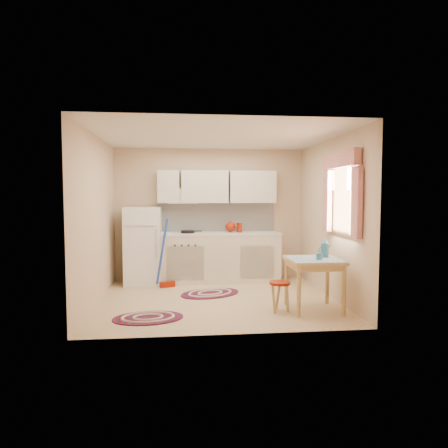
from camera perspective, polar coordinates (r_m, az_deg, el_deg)
The scene contains 14 objects.
room_shell at distance 6.35m, azimuth 0.17°, elevation 3.99°, with size 3.64×3.60×2.52m.
fridge at distance 7.42m, azimuth -11.47°, elevation -3.02°, with size 0.65×0.60×1.40m, color white.
broom at distance 7.05m, azimuth -8.13°, elevation -4.16°, with size 0.28×0.12×1.20m, color #1B41AA, non-canonical shape.
base_cabinets at distance 7.50m, azimuth -0.74°, elevation -4.88°, with size 2.25×0.60×0.88m, color beige.
countertop at distance 7.44m, azimuth -0.74°, elevation -1.38°, with size 2.27×0.62×0.04m, color silver.
frying_pan at distance 7.36m, azimuth -5.20°, elevation -1.10°, with size 0.25×0.25×0.05m, color black.
red_kettle at distance 7.45m, azimuth 0.92°, elevation -0.42°, with size 0.20×0.18×0.20m, color maroon, non-canonical shape.
red_canister at distance 7.48m, azimuth 2.20°, elevation -0.58°, with size 0.10×0.10×0.16m, color maroon.
table at distance 5.79m, azimuth 12.72°, elevation -8.45°, with size 0.72×0.72×0.72m, color tan.
stool at distance 5.65m, azimuth 7.96°, elevation -10.26°, with size 0.29×0.29×0.42m, color maroon.
coffee_pot at distance 5.88m, azimuth 14.21°, elevation -3.35°, with size 0.14×0.12×0.28m, color teal, non-canonical shape.
mug at distance 5.63m, azimuth 13.43°, elevation -4.56°, with size 0.09×0.09×0.10m, color teal.
rug_center at distance 6.63m, azimuth -1.99°, elevation -9.88°, with size 1.01×0.67×0.02m, color maroon, non-canonical shape.
rug_left at distance 5.44m, azimuth -10.80°, elevation -13.04°, with size 0.92×0.61×0.02m, color maroon, non-canonical shape.
Camera 1 is at (-0.51, -6.08, 1.60)m, focal length 32.00 mm.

